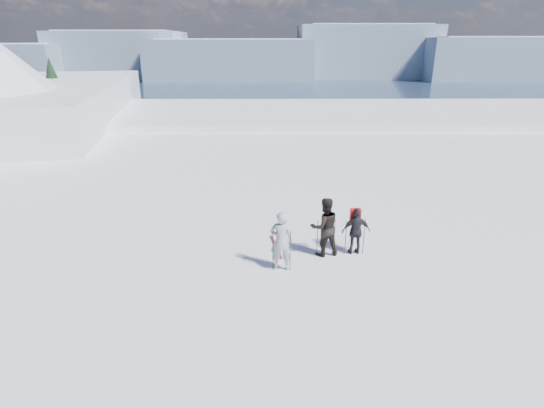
{
  "coord_description": "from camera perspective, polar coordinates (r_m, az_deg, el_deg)",
  "views": [
    {
      "loc": [
        -2.63,
        -9.53,
        6.39
      ],
      "look_at": [
        -2.54,
        3.0,
        1.57
      ],
      "focal_mm": 28.0,
      "sensor_mm": 36.0,
      "label": 1
    }
  ],
  "objects": [
    {
      "name": "skis_loose",
      "position": [
        14.15,
        0.78,
        -5.76
      ],
      "size": [
        0.48,
        1.7,
        0.03
      ],
      "color": "black",
      "rests_on": "ground"
    },
    {
      "name": "near_ridge",
      "position": [
        46.7,
        -31.41,
        5.73
      ],
      "size": [
        31.37,
        35.68,
        25.62
      ],
      "color": "white",
      "rests_on": "ground"
    },
    {
      "name": "skier_grey",
      "position": [
        12.47,
        1.25,
        -4.99
      ],
      "size": [
        0.72,
        0.51,
        1.85
      ],
      "primitive_type": "imported",
      "rotation": [
        0.0,
        0.0,
        3.04
      ],
      "color": "#A0A5AE",
      "rests_on": "ground"
    },
    {
      "name": "lake_basin",
      "position": [
        41.67,
        3.22,
        2.96
      ],
      "size": [
        820.0,
        820.0,
        71.62
      ],
      "color": "white",
      "rests_on": "ground"
    },
    {
      "name": "skier_dark",
      "position": [
        13.39,
        7.07,
        -3.06
      ],
      "size": [
        1.08,
        0.93,
        1.92
      ],
      "primitive_type": "imported",
      "rotation": [
        0.0,
        0.0,
        3.39
      ],
      "color": "black",
      "rests_on": "ground"
    },
    {
      "name": "backpack",
      "position": [
        13.53,
        11.31,
        0.77
      ],
      "size": [
        0.34,
        0.2,
        0.51
      ],
      "primitive_type": "cube",
      "rotation": [
        0.0,
        0.0,
        3.17
      ],
      "color": "red",
      "rests_on": "skier_pack"
    },
    {
      "name": "skier_pack",
      "position": [
        13.7,
        11.24,
        -3.62
      ],
      "size": [
        0.92,
        0.41,
        1.55
      ],
      "primitive_type": "imported",
      "rotation": [
        0.0,
        0.0,
        3.17
      ],
      "color": "black",
      "rests_on": "ground"
    },
    {
      "name": "far_mountain_range",
      "position": [
        465.63,
        3.75,
        19.31
      ],
      "size": [
        770.0,
        110.0,
        53.0
      ],
      "color": "slate",
      "rests_on": "ground"
    },
    {
      "name": "ski_poles",
      "position": [
        13.18,
        6.63,
        -5.08
      ],
      "size": [
        2.91,
        1.07,
        1.29
      ],
      "color": "black",
      "rests_on": "ground"
    }
  ]
}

